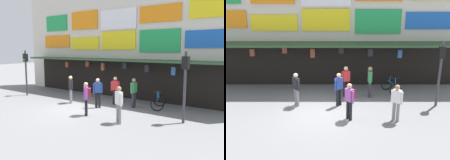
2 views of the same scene
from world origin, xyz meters
The scene contains 11 objects.
ground_plane centered at (0.00, 0.00, 0.00)m, with size 80.00×80.00×0.00m, color slate.
shopfront centered at (0.00, 4.57, 3.96)m, with size 18.00×2.60×8.00m.
traffic_light_near centered at (-5.70, 0.75, 2.14)m, with size 0.31×0.34×3.20m.
traffic_light_far centered at (5.54, 0.77, 2.14)m, with size 0.30×0.34×3.20m.
bicycle_parked centered at (3.62, 2.48, 0.39)m, with size 1.01×1.31×1.05m.
pedestrian_in_white centered at (2.36, 1.94, 0.95)m, with size 0.24×0.53×1.68m.
pedestrian_in_yellow centered at (-1.37, 0.77, 0.95)m, with size 0.39×0.44×1.68m.
pedestrian_in_purple centered at (0.71, 0.77, 0.95)m, with size 0.41×0.41×1.68m.
pedestrian_in_red centered at (1.18, -0.75, 0.98)m, with size 0.47×0.48×1.68m.
pedestrian_in_green centered at (1.09, 1.99, 0.95)m, with size 0.48×0.36×1.68m.
pedestrian_in_blue centered at (3.18, -0.92, 0.95)m, with size 0.47×0.37×1.68m.
Camera 1 is at (8.48, -9.28, 3.28)m, focal length 36.87 mm.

